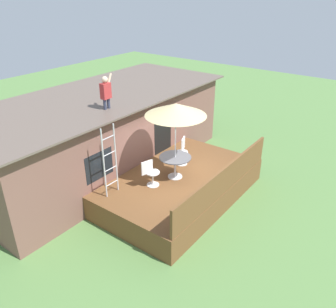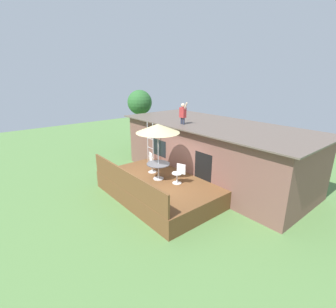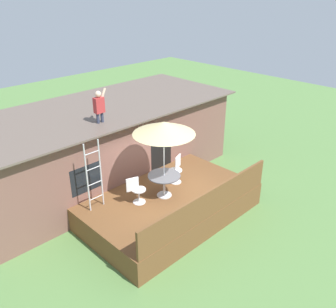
% 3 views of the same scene
% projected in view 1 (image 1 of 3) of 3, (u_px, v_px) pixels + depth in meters
% --- Properties ---
extents(ground_plane, '(40.00, 40.00, 0.00)m').
position_uv_depth(ground_plane, '(179.00, 196.00, 11.74)').
color(ground_plane, '#567F42').
extents(house, '(10.50, 4.50, 2.94)m').
position_uv_depth(house, '(102.00, 132.00, 13.01)').
color(house, brown).
rests_on(house, ground).
extents(deck, '(5.57, 3.44, 0.80)m').
position_uv_depth(deck, '(179.00, 186.00, 11.56)').
color(deck, brown).
rests_on(deck, ground).
extents(deck_railing, '(5.47, 0.08, 0.90)m').
position_uv_depth(deck_railing, '(225.00, 180.00, 10.29)').
color(deck_railing, brown).
rests_on(deck_railing, deck).
extents(patio_table, '(1.04, 1.04, 0.74)m').
position_uv_depth(patio_table, '(175.00, 161.00, 11.08)').
color(patio_table, silver).
rests_on(patio_table, deck).
extents(patio_umbrella, '(1.90, 1.90, 2.54)m').
position_uv_depth(patio_umbrella, '(176.00, 110.00, 10.29)').
color(patio_umbrella, silver).
rests_on(patio_umbrella, deck).
extents(step_ladder, '(0.52, 0.04, 2.20)m').
position_uv_depth(step_ladder, '(110.00, 161.00, 9.97)').
color(step_ladder, silver).
rests_on(step_ladder, deck).
extents(person_figure, '(0.47, 0.20, 1.11)m').
position_uv_depth(person_figure, '(106.00, 90.00, 10.72)').
color(person_figure, '#33384C').
rests_on(person_figure, house).
extents(patio_chair_left, '(0.61, 0.44, 0.92)m').
position_uv_depth(patio_chair_left, '(151.00, 173.00, 10.64)').
color(patio_chair_left, silver).
rests_on(patio_chair_left, deck).
extents(patio_chair_right, '(0.60, 0.44, 0.92)m').
position_uv_depth(patio_chair_right, '(182.00, 152.00, 12.01)').
color(patio_chair_right, silver).
rests_on(patio_chair_right, deck).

